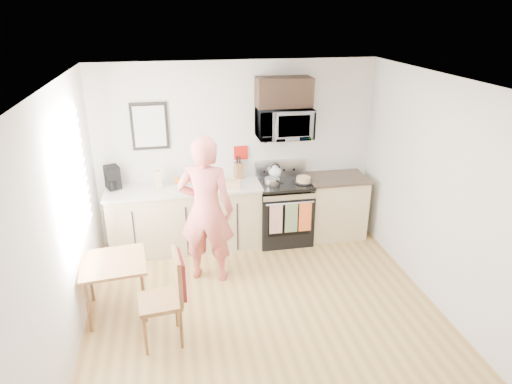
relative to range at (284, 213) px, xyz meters
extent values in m
plane|color=olive|center=(-0.63, -1.98, -0.44)|extent=(4.60, 4.60, 0.00)
cube|color=silver|center=(-0.63, 0.32, 0.86)|extent=(4.00, 0.04, 2.60)
cube|color=silver|center=(-2.63, -1.98, 0.86)|extent=(0.04, 4.60, 2.60)
cube|color=silver|center=(1.37, -1.98, 0.86)|extent=(0.04, 4.60, 2.60)
cube|color=white|center=(-0.63, -1.98, 2.16)|extent=(4.00, 4.60, 0.04)
cube|color=white|center=(-2.61, -1.18, 1.11)|extent=(0.02, 1.40, 1.50)
cube|color=white|center=(-2.60, -1.18, 1.11)|extent=(0.01, 1.30, 1.40)
cube|color=tan|center=(-1.43, 0.02, 0.01)|extent=(2.10, 0.60, 0.90)
cube|color=beige|center=(-1.43, 0.02, 0.48)|extent=(2.14, 0.64, 0.04)
cube|color=tan|center=(0.80, 0.02, 0.01)|extent=(0.84, 0.60, 0.90)
cube|color=black|center=(0.80, 0.02, 0.48)|extent=(0.88, 0.64, 0.04)
cube|color=black|center=(0.00, 0.00, -0.05)|extent=(0.76, 0.65, 0.77)
cube|color=black|center=(0.00, -0.32, 0.01)|extent=(0.61, 0.02, 0.45)
cube|color=#B2B2B7|center=(0.00, -0.31, 0.34)|extent=(0.74, 0.02, 0.14)
cylinder|color=#B2B2B7|center=(0.00, -0.36, 0.30)|extent=(0.68, 0.02, 0.02)
cube|color=black|center=(0.00, 0.00, 0.46)|extent=(0.76, 0.65, 0.04)
cube|color=#B2B2B7|center=(0.00, 0.27, 0.60)|extent=(0.76, 0.08, 0.24)
cube|color=silver|center=(-0.20, -0.37, 0.08)|extent=(0.18, 0.02, 0.44)
cube|color=#627951|center=(0.02, -0.37, 0.08)|extent=(0.18, 0.02, 0.44)
cube|color=orange|center=(0.22, -0.37, 0.08)|extent=(0.18, 0.02, 0.44)
imported|color=#B2B2B7|center=(0.00, 0.10, 1.32)|extent=(0.76, 0.51, 0.42)
cube|color=black|center=(0.00, 0.15, 1.74)|extent=(0.76, 0.35, 0.40)
cube|color=black|center=(-1.83, 0.30, 1.31)|extent=(0.50, 0.03, 0.65)
cube|color=beige|center=(-1.83, 0.28, 1.31)|extent=(0.42, 0.01, 0.56)
cube|color=#AC140E|center=(-0.58, 0.31, 0.86)|extent=(0.20, 0.02, 0.20)
imported|color=#C93D37|center=(-1.19, -0.82, 0.51)|extent=(0.79, 0.63, 1.89)
cube|color=brown|center=(-2.28, -1.36, 0.20)|extent=(0.70, 0.70, 0.03)
cylinder|color=brown|center=(-2.54, -1.67, -0.13)|extent=(0.04, 0.04, 0.62)
cylinder|color=brown|center=(-1.96, -1.61, -0.13)|extent=(0.04, 0.04, 0.62)
cylinder|color=brown|center=(-2.60, -1.10, -0.13)|extent=(0.04, 0.04, 0.62)
cylinder|color=brown|center=(-2.02, -1.04, -0.13)|extent=(0.04, 0.04, 0.62)
cube|color=brown|center=(-1.78, -1.96, 0.05)|extent=(0.47, 0.47, 0.04)
cube|color=brown|center=(-1.58, -1.93, 0.31)|extent=(0.09, 0.42, 0.50)
cube|color=#5D101E|center=(-1.56, -1.93, 0.32)|extent=(0.11, 0.38, 0.42)
cylinder|color=brown|center=(-1.94, -2.15, -0.21)|extent=(0.03, 0.03, 0.46)
cylinder|color=brown|center=(-1.58, -2.11, -0.21)|extent=(0.03, 0.03, 0.46)
cylinder|color=brown|center=(-1.98, -1.80, -0.21)|extent=(0.03, 0.03, 0.46)
cylinder|color=brown|center=(-1.62, -1.76, -0.21)|extent=(0.03, 0.03, 0.46)
cube|color=brown|center=(-0.63, 0.24, 0.62)|extent=(0.13, 0.16, 0.23)
cylinder|color=#AC140E|center=(-1.15, 0.24, 0.58)|extent=(0.12, 0.12, 0.16)
imported|color=white|center=(-1.47, 0.14, 0.53)|extent=(0.24, 0.24, 0.05)
cube|color=tan|center=(-1.77, 0.07, 0.63)|extent=(0.09, 0.09, 0.24)
cube|color=black|center=(-2.38, 0.17, 0.66)|extent=(0.24, 0.27, 0.32)
cylinder|color=black|center=(-2.38, 0.07, 0.58)|extent=(0.12, 0.12, 0.12)
cube|color=tan|center=(-0.80, -0.12, 0.56)|extent=(0.30, 0.18, 0.10)
cylinder|color=black|center=(0.26, -0.07, 0.49)|extent=(0.25, 0.25, 0.01)
cylinder|color=tan|center=(0.26, -0.07, 0.54)|extent=(0.21, 0.21, 0.07)
sphere|color=white|center=(-0.10, 0.19, 0.58)|extent=(0.18, 0.18, 0.18)
cone|color=white|center=(-0.10, 0.19, 0.67)|extent=(0.06, 0.06, 0.06)
torus|color=black|center=(-0.10, 0.19, 0.63)|extent=(0.16, 0.02, 0.16)
cylinder|color=#B2B2B7|center=(-0.20, -0.09, 0.54)|extent=(0.21, 0.21, 0.10)
cylinder|color=black|center=(-0.14, -0.24, 0.58)|extent=(0.09, 0.18, 0.02)
camera|label=1|loc=(-1.53, -5.94, 2.83)|focal=32.00mm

